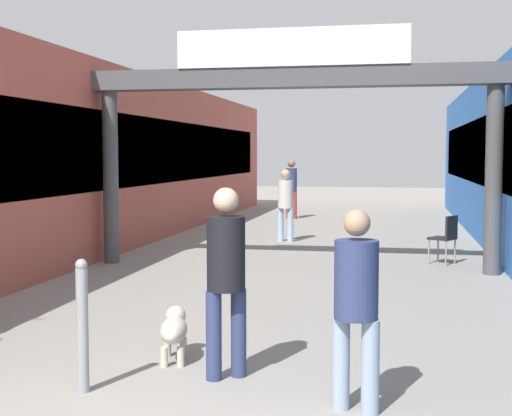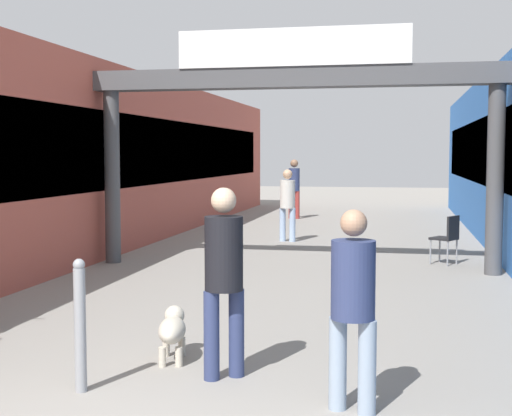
# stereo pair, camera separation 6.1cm
# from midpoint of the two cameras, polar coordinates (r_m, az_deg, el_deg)

# --- Properties ---
(storefront_left) EXTENTS (3.00, 26.00, 3.75)m
(storefront_left) POSITION_cam_midpoint_polar(r_m,az_deg,el_deg) (16.09, -13.88, 3.78)
(storefront_left) COLOR #B25142
(storefront_left) RESTS_ON ground_plane
(arcade_sign_gateway) EXTENTS (7.40, 0.47, 4.12)m
(arcade_sign_gateway) POSITION_cam_midpoint_polar(r_m,az_deg,el_deg) (12.39, 3.16, 8.58)
(arcade_sign_gateway) COLOR #4C4C4F
(arcade_sign_gateway) RESTS_ON ground_plane
(pedestrian_with_dog) EXTENTS (0.48, 0.48, 1.70)m
(pedestrian_with_dog) POSITION_cam_midpoint_polar(r_m,az_deg,el_deg) (6.31, -2.31, -4.96)
(pedestrian_with_dog) COLOR navy
(pedestrian_with_dog) RESTS_ON ground_plane
(pedestrian_companion) EXTENTS (0.42, 0.42, 1.58)m
(pedestrian_companion) POSITION_cam_midpoint_polar(r_m,az_deg,el_deg) (5.55, 8.08, -7.15)
(pedestrian_companion) COLOR #8C9EB2
(pedestrian_companion) RESTS_ON ground_plane
(pedestrian_carrying_crate) EXTENTS (0.40, 0.40, 1.65)m
(pedestrian_carrying_crate) POSITION_cam_midpoint_polar(r_m,az_deg,el_deg) (16.24, 2.65, 0.60)
(pedestrian_carrying_crate) COLOR #A5BFE0
(pedestrian_carrying_crate) RESTS_ON ground_plane
(pedestrian_elderly_walking) EXTENTS (0.45, 0.45, 1.83)m
(pedestrian_elderly_walking) POSITION_cam_midpoint_polar(r_m,az_deg,el_deg) (22.05, 3.15, 1.90)
(pedestrian_elderly_walking) COLOR #99332D
(pedestrian_elderly_walking) RESTS_ON ground_plane
(dog_on_leash) EXTENTS (0.38, 0.69, 0.49)m
(dog_on_leash) POSITION_cam_midpoint_polar(r_m,az_deg,el_deg) (7.04, -6.44, -9.60)
(dog_on_leash) COLOR beige
(dog_on_leash) RESTS_ON ground_plane
(bollard_post_metal) EXTENTS (0.10, 0.10, 1.13)m
(bollard_post_metal) POSITION_cam_midpoint_polar(r_m,az_deg,el_deg) (6.20, -13.62, -9.05)
(bollard_post_metal) COLOR gray
(bollard_post_metal) RESTS_ON ground_plane
(cafe_chair_black_nearer) EXTENTS (0.55, 0.55, 0.89)m
(cafe_chair_black_nearer) POSITION_cam_midpoint_polar(r_m,az_deg,el_deg) (13.30, 15.23, -2.10)
(cafe_chair_black_nearer) COLOR gray
(cafe_chair_black_nearer) RESTS_ON ground_plane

